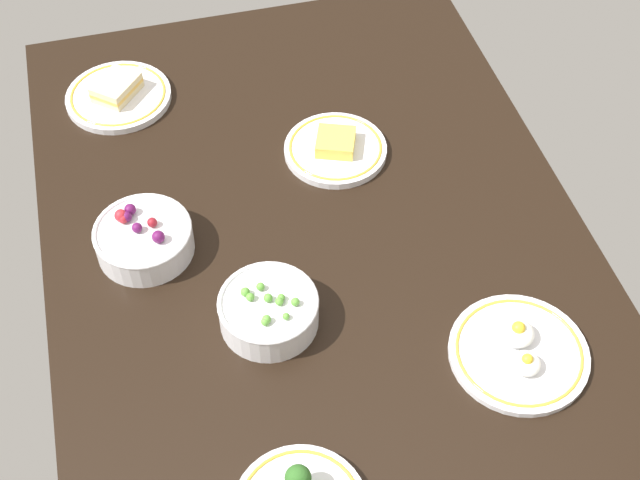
# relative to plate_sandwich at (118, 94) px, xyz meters

# --- Properties ---
(dining_table) EXTENTS (1.32, 0.88, 0.04)m
(dining_table) POSITION_rel_plate_sandwich_xyz_m (-0.45, -0.28, -0.03)
(dining_table) COLOR black
(dining_table) RESTS_ON ground
(plate_sandwich) EXTENTS (0.20, 0.20, 0.05)m
(plate_sandwich) POSITION_rel_plate_sandwich_xyz_m (0.00, 0.00, 0.00)
(plate_sandwich) COLOR silver
(plate_sandwich) RESTS_ON dining_table
(plate_cheese) EXTENTS (0.18, 0.18, 0.04)m
(plate_cheese) POSITION_rel_plate_sandwich_xyz_m (-0.24, -0.36, -0.00)
(plate_cheese) COLOR silver
(plate_cheese) RESTS_ON dining_table
(plate_eggs) EXTENTS (0.21, 0.21, 0.05)m
(plate_eggs) POSITION_rel_plate_sandwich_xyz_m (-0.72, -0.51, -0.00)
(plate_eggs) COLOR silver
(plate_eggs) RESTS_ON dining_table
(bowl_berries) EXTENTS (0.16, 0.16, 0.07)m
(bowl_berries) POSITION_rel_plate_sandwich_xyz_m (-0.38, -0.00, 0.02)
(bowl_berries) COLOR silver
(bowl_berries) RESTS_ON dining_table
(bowl_peas) EXTENTS (0.15, 0.15, 0.06)m
(bowl_peas) POSITION_rel_plate_sandwich_xyz_m (-0.57, -0.17, 0.02)
(bowl_peas) COLOR silver
(bowl_peas) RESTS_ON dining_table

